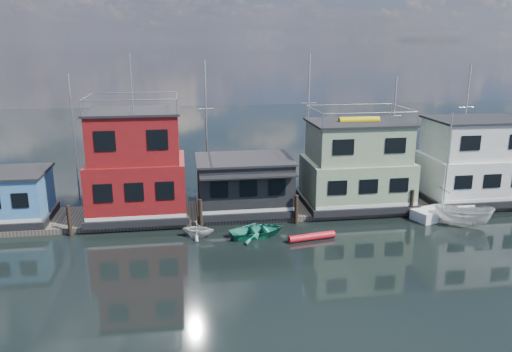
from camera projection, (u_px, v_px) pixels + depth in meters
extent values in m
plane|color=black|center=(280.00, 284.00, 27.71)|extent=(160.00, 160.00, 0.00)
cube|color=#595147|center=(251.00, 211.00, 39.10)|extent=(48.00, 5.00, 0.40)
cube|color=black|center=(7.00, 217.00, 36.41)|extent=(6.40, 4.90, 0.50)
cube|color=#4A87C7|center=(4.00, 194.00, 35.95)|extent=(6.00, 4.50, 3.00)
cube|color=black|center=(1.00, 173.00, 35.53)|extent=(6.30, 4.80, 0.16)
cube|color=black|center=(140.00, 210.00, 37.77)|extent=(7.40, 5.90, 0.50)
cube|color=maroon|center=(138.00, 184.00, 37.21)|extent=(7.00, 5.50, 3.74)
cube|color=maroon|center=(135.00, 136.00, 36.27)|extent=(6.30, 4.95, 3.46)
cube|color=black|center=(133.00, 111.00, 35.79)|extent=(6.65, 5.23, 0.16)
cylinder|color=silver|center=(131.00, 82.00, 35.25)|extent=(0.08, 0.08, 4.00)
cube|color=black|center=(244.00, 205.00, 38.92)|extent=(7.40, 5.40, 0.50)
cube|color=black|center=(244.00, 181.00, 38.40)|extent=(7.00, 5.00, 3.40)
cube|color=black|center=(244.00, 159.00, 37.94)|extent=(7.30, 5.30, 0.16)
cube|color=black|center=(249.00, 176.00, 35.42)|extent=(7.00, 1.20, 0.12)
cube|color=black|center=(355.00, 200.00, 40.21)|extent=(8.40, 5.90, 0.50)
cube|color=#8CA77F|center=(356.00, 179.00, 39.73)|extent=(8.00, 5.50, 3.12)
cube|color=#8CA77F|center=(358.00, 142.00, 38.94)|extent=(7.20, 4.95, 2.88)
cube|color=black|center=(359.00, 122.00, 38.54)|extent=(7.60, 5.23, 0.16)
cylinder|color=yellow|center=(359.00, 120.00, 38.50)|extent=(3.20, 0.56, 0.56)
cube|color=black|center=(470.00, 195.00, 41.64)|extent=(8.40, 5.90, 0.50)
cube|color=silver|center=(472.00, 174.00, 41.16)|extent=(8.00, 5.50, 3.12)
cube|color=silver|center=(476.00, 138.00, 40.38)|extent=(7.20, 4.95, 2.88)
cube|color=black|center=(478.00, 119.00, 39.98)|extent=(7.60, 5.23, 0.16)
cylinder|color=#2D2116|center=(69.00, 221.00, 34.33)|extent=(0.28, 0.28, 2.20)
cylinder|color=#2D2116|center=(201.00, 214.00, 35.62)|extent=(0.28, 0.28, 2.20)
cylinder|color=#2D2116|center=(296.00, 209.00, 36.63)|extent=(0.28, 0.28, 2.20)
cylinder|color=#2D2116|center=(412.00, 204.00, 37.92)|extent=(0.28, 0.28, 2.20)
cylinder|color=silver|center=(74.00, 138.00, 41.50)|extent=(0.16, 0.16, 10.50)
cylinder|color=silver|center=(72.00, 119.00, 41.08)|extent=(1.40, 0.06, 0.06)
cylinder|color=silver|center=(206.00, 129.00, 42.94)|extent=(0.16, 0.16, 11.50)
cylinder|color=silver|center=(206.00, 109.00, 42.49)|extent=(1.40, 0.06, 0.06)
cylinder|color=silver|center=(308.00, 123.00, 44.17)|extent=(0.16, 0.16, 12.00)
cylinder|color=silver|center=(309.00, 103.00, 43.70)|extent=(1.40, 0.06, 0.06)
cylinder|color=silver|center=(393.00, 132.00, 45.58)|extent=(0.16, 0.16, 10.00)
cylinder|color=silver|center=(394.00, 116.00, 45.18)|extent=(1.40, 0.06, 0.06)
cylinder|color=silver|center=(464.00, 125.00, 46.45)|extent=(0.16, 0.16, 11.00)
cylinder|color=silver|center=(466.00, 107.00, 46.02)|extent=(1.40, 0.06, 0.06)
cylinder|color=red|center=(312.00, 237.00, 33.79)|extent=(3.34, 1.02, 0.48)
imported|color=teal|center=(258.00, 231.00, 34.43)|extent=(4.41, 3.56, 0.81)
imported|color=silver|center=(198.00, 229.00, 34.24)|extent=(2.71, 2.51, 1.18)
cube|color=white|center=(442.00, 212.00, 38.21)|extent=(5.35, 3.24, 0.79)
cylinder|color=silver|center=(448.00, 161.00, 37.16)|extent=(0.12, 0.12, 7.22)
cube|color=silver|center=(445.00, 190.00, 37.76)|extent=(0.56, 1.51, 0.05)
imported|color=silver|center=(464.00, 215.00, 36.32)|extent=(4.32, 3.25, 1.57)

